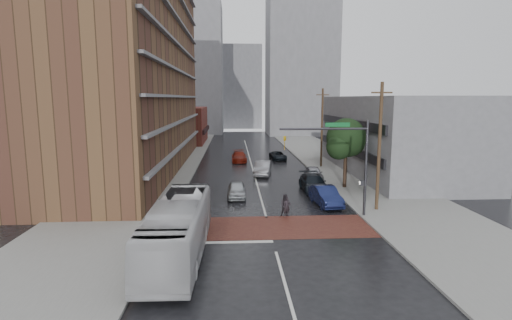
{
  "coord_description": "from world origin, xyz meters",
  "views": [
    {
      "loc": [
        -2.41,
        -25.81,
        8.78
      ],
      "look_at": [
        -0.46,
        8.16,
        3.5
      ],
      "focal_mm": 28.0,
      "sensor_mm": 36.0,
      "label": 1
    }
  ],
  "objects": [
    {
      "name": "distant_tower_west",
      "position": [
        -14.0,
        78.0,
        16.0
      ],
      "size": [
        18.0,
        16.0,
        32.0
      ],
      "primitive_type": "cube",
      "color": "gray",
      "rests_on": "ground"
    },
    {
      "name": "pedestrian_b",
      "position": [
        1.46,
        3.0,
        0.84
      ],
      "size": [
        0.91,
        0.75,
        1.68
      ],
      "primitive_type": "imported",
      "rotation": [
        0.0,
        0.0,
        -0.15
      ],
      "color": "black",
      "rests_on": "ground"
    },
    {
      "name": "apartment_block",
      "position": [
        -14.0,
        24.0,
        14.0
      ],
      "size": [
        10.0,
        44.0,
        28.0
      ],
      "primitive_type": "cube",
      "color": "brown",
      "rests_on": "ground"
    },
    {
      "name": "suv_travel",
      "position": [
        4.02,
        30.76,
        0.6
      ],
      "size": [
        2.37,
        4.48,
        1.2
      ],
      "primitive_type": "imported",
      "rotation": [
        0.0,
        0.0,
        0.09
      ],
      "color": "black",
      "rests_on": "ground"
    },
    {
      "name": "car_parked_mid",
      "position": [
        5.2,
        11.08,
        0.78
      ],
      "size": [
        2.25,
        5.39,
        1.56
      ],
      "primitive_type": "imported",
      "rotation": [
        0.0,
        0.0,
        0.01
      ],
      "color": "black",
      "rests_on": "ground"
    },
    {
      "name": "crosswalk",
      "position": [
        0.0,
        0.5,
        0.01
      ],
      "size": [
        14.0,
        5.0,
        0.02
      ],
      "primitive_type": "cube",
      "color": "brown",
      "rests_on": "ground"
    },
    {
      "name": "building_east",
      "position": [
        16.5,
        20.0,
        4.5
      ],
      "size": [
        11.0,
        26.0,
        9.0
      ],
      "primitive_type": "cube",
      "color": "gray",
      "rests_on": "ground"
    },
    {
      "name": "sidewalk_east",
      "position": [
        11.5,
        25.0,
        0.07
      ],
      "size": [
        9.0,
        90.0,
        0.15
      ],
      "primitive_type": "cube",
      "color": "gray",
      "rests_on": "ground"
    },
    {
      "name": "car_parked_far",
      "position": [
        6.3,
        16.34,
        0.72
      ],
      "size": [
        1.84,
        4.28,
        1.44
      ],
      "primitive_type": "imported",
      "rotation": [
        0.0,
        0.0,
        -0.03
      ],
      "color": "#9D9EA4",
      "rests_on": "ground"
    },
    {
      "name": "car_travel_b",
      "position": [
        0.95,
        19.21,
        0.81
      ],
      "size": [
        2.5,
        5.13,
        1.62
      ],
      "primitive_type": "imported",
      "rotation": [
        0.0,
        0.0,
        -0.17
      ],
      "color": "#94959B",
      "rests_on": "ground"
    },
    {
      "name": "transit_bus",
      "position": [
        -5.5,
        -4.28,
        1.6
      ],
      "size": [
        2.93,
        11.52,
        3.19
      ],
      "primitive_type": "imported",
      "rotation": [
        0.0,
        0.0,
        -0.02
      ],
      "color": "silver",
      "rests_on": "ground"
    },
    {
      "name": "utility_pole_near",
      "position": [
        8.8,
        4.0,
        5.14
      ],
      "size": [
        1.6,
        0.26,
        10.0
      ],
      "color": "#473321",
      "rests_on": "ground"
    },
    {
      "name": "distant_tower_east",
      "position": [
        14.0,
        72.0,
        18.0
      ],
      "size": [
        16.0,
        14.0,
        36.0
      ],
      "primitive_type": "cube",
      "color": "gray",
      "rests_on": "ground"
    },
    {
      "name": "distant_tower_center",
      "position": [
        0.0,
        95.0,
        12.0
      ],
      "size": [
        12.0,
        10.0,
        24.0
      ],
      "primitive_type": "cube",
      "color": "gray",
      "rests_on": "ground"
    },
    {
      "name": "utility_pole_far",
      "position": [
        8.8,
        24.0,
        5.14
      ],
      "size": [
        1.6,
        0.26,
        10.0
      ],
      "color": "#473321",
      "rests_on": "ground"
    },
    {
      "name": "pedestrian_a",
      "position": [
        1.56,
        3.0,
        0.76
      ],
      "size": [
        0.65,
        0.56,
        1.52
      ],
      "primitive_type": "imported",
      "rotation": [
        0.0,
        0.0,
        0.41
      ],
      "color": "black",
      "rests_on": "ground"
    },
    {
      "name": "sidewalk_west",
      "position": [
        -11.5,
        25.0,
        0.07
      ],
      "size": [
        9.0,
        90.0,
        0.15
      ],
      "primitive_type": "cube",
      "color": "gray",
      "rests_on": "ground"
    },
    {
      "name": "car_parked_near",
      "position": [
        5.2,
        5.98,
        0.78
      ],
      "size": [
        2.13,
        4.9,
        1.57
      ],
      "primitive_type": "imported",
      "rotation": [
        0.0,
        0.0,
        0.1
      ],
      "color": "#131B44",
      "rests_on": "ground"
    },
    {
      "name": "car_travel_c",
      "position": [
        -1.6,
        29.31,
        0.72
      ],
      "size": [
        2.11,
        5.0,
        1.44
      ],
      "primitive_type": "imported",
      "rotation": [
        0.0,
        0.0,
        0.02
      ],
      "color": "maroon",
      "rests_on": "ground"
    },
    {
      "name": "car_travel_a",
      "position": [
        -2.15,
        9.05,
        0.69
      ],
      "size": [
        1.69,
        4.09,
        1.39
      ],
      "primitive_type": "imported",
      "rotation": [
        0.0,
        0.0,
        -0.01
      ],
      "color": "#B1B5B9",
      "rests_on": "ground"
    },
    {
      "name": "street_tree",
      "position": [
        8.52,
        12.03,
        4.73
      ],
      "size": [
        4.2,
        4.1,
        6.9
      ],
      "color": "#332319",
      "rests_on": "ground"
    },
    {
      "name": "signal_mast",
      "position": [
        5.85,
        2.5,
        4.73
      ],
      "size": [
        6.5,
        0.3,
        7.2
      ],
      "color": "#2D2D33",
      "rests_on": "ground"
    },
    {
      "name": "ground",
      "position": [
        0.0,
        0.0,
        0.0
      ],
      "size": [
        160.0,
        160.0,
        0.0
      ],
      "primitive_type": "plane",
      "color": "black",
      "rests_on": "ground"
    },
    {
      "name": "storefront_west",
      "position": [
        -12.0,
        54.0,
        3.5
      ],
      "size": [
        8.0,
        16.0,
        7.0
      ],
      "primitive_type": "cube",
      "color": "maroon",
      "rests_on": "ground"
    }
  ]
}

